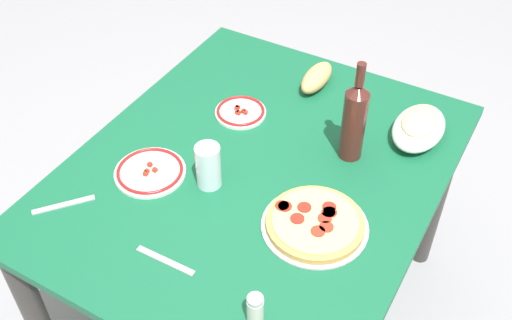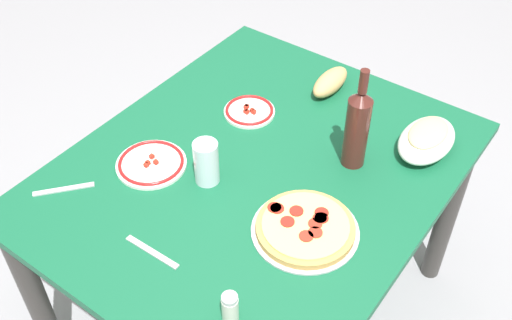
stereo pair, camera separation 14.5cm
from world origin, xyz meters
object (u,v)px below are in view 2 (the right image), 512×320
(side_plate_far, at_px, (151,163))
(bread_loaf, at_px, (330,82))
(wine_bottle, at_px, (357,127))
(side_plate_near, at_px, (249,111))
(dining_table, at_px, (256,195))
(spice_shaker, at_px, (230,308))
(water_glass, at_px, (206,162))
(pepperoni_pizza, at_px, (305,228))
(baked_pasta_dish, at_px, (427,139))

(side_plate_far, bearing_deg, bread_loaf, -20.22)
(wine_bottle, bearing_deg, side_plate_near, 89.18)
(dining_table, xyz_separation_m, bread_loaf, (0.45, 0.02, 0.15))
(dining_table, height_order, spice_shaker, spice_shaker)
(wine_bottle, bearing_deg, spice_shaker, -176.66)
(water_glass, bearing_deg, side_plate_near, 15.07)
(pepperoni_pizza, xyz_separation_m, bread_loaf, (0.58, 0.27, 0.02))
(pepperoni_pizza, xyz_separation_m, baked_pasta_dish, (0.49, -0.12, 0.03))
(side_plate_near, bearing_deg, spice_shaker, -146.70)
(wine_bottle, distance_m, side_plate_near, 0.40)
(side_plate_near, relative_size, bread_loaf, 0.91)
(side_plate_near, bearing_deg, side_plate_far, 166.91)
(dining_table, xyz_separation_m, side_plate_near, (0.19, 0.17, 0.13))
(pepperoni_pizza, relative_size, water_glass, 2.11)
(wine_bottle, distance_m, side_plate_far, 0.61)
(wine_bottle, relative_size, spice_shaker, 3.74)
(side_plate_far, bearing_deg, spice_shaker, -118.20)
(side_plate_far, distance_m, spice_shaker, 0.58)
(pepperoni_pizza, distance_m, spice_shaker, 0.33)
(dining_table, height_order, bread_loaf, bread_loaf)
(baked_pasta_dish, bearing_deg, bread_loaf, 77.59)
(pepperoni_pizza, bearing_deg, spice_shaker, -179.41)
(water_glass, xyz_separation_m, bread_loaf, (0.58, -0.06, -0.03))
(baked_pasta_dish, height_order, spice_shaker, spice_shaker)
(dining_table, relative_size, baked_pasta_dish, 5.17)
(side_plate_near, height_order, spice_shaker, spice_shaker)
(baked_pasta_dish, xyz_separation_m, water_glass, (-0.49, 0.45, 0.03))
(wine_bottle, bearing_deg, water_glass, 136.21)
(side_plate_near, height_order, bread_loaf, bread_loaf)
(baked_pasta_dish, xyz_separation_m, side_plate_far, (-0.54, 0.62, -0.03))
(water_glass, distance_m, spice_shaker, 0.47)
(pepperoni_pizza, distance_m, bread_loaf, 0.64)
(side_plate_far, relative_size, bread_loaf, 1.14)
(baked_pasta_dish, height_order, side_plate_near, baked_pasta_dish)
(dining_table, height_order, water_glass, water_glass)
(baked_pasta_dish, height_order, wine_bottle, wine_bottle)
(spice_shaker, bearing_deg, dining_table, 29.50)
(dining_table, relative_size, wine_bottle, 3.81)
(spice_shaker, bearing_deg, baked_pasta_dish, -7.84)
(side_plate_near, bearing_deg, water_glass, -164.93)
(pepperoni_pizza, xyz_separation_m, spice_shaker, (-0.32, -0.00, 0.03))
(dining_table, relative_size, side_plate_near, 7.50)
(baked_pasta_dish, distance_m, water_glass, 0.66)
(bread_loaf, bearing_deg, baked_pasta_dish, -102.41)
(bread_loaf, bearing_deg, spice_shaker, -163.00)
(pepperoni_pizza, height_order, bread_loaf, bread_loaf)
(baked_pasta_dish, relative_size, water_glass, 1.77)
(bread_loaf, bearing_deg, side_plate_far, 159.78)
(wine_bottle, height_order, side_plate_far, wine_bottle)
(water_glass, xyz_separation_m, side_plate_near, (0.32, 0.09, -0.06))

